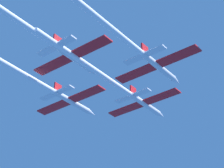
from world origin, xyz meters
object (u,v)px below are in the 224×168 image
Objects in this scene: jet_right_wing at (122,37)px; jet_slot at (39,34)px; jet_lead at (119,87)px; jet_left_wing at (36,81)px.

jet_slot is (-13.26, -9.66, 1.18)m from jet_right_wing.
jet_lead is 0.90× the size of jet_right_wing.
jet_slot reaches higher than jet_left_wing.
jet_left_wing is at bearing -130.49° from jet_lead.
jet_right_wing is at bearing -50.99° from jet_lead.
jet_left_wing is (-12.44, -14.58, -0.92)m from jet_lead.
jet_left_wing is 1.09× the size of jet_slot.
jet_right_wing is 1.14× the size of jet_slot.
jet_slot reaches higher than jet_lead.
jet_lead is 19.19m from jet_left_wing.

